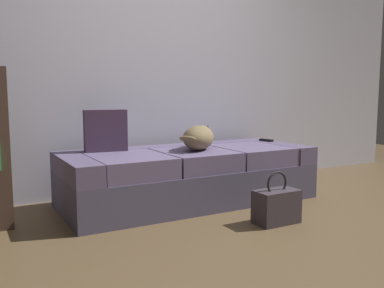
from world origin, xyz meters
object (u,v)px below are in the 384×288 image
at_px(couch, 189,176).
at_px(dog_tan, 199,137).
at_px(tv_remote, 266,140).
at_px(throw_pillow, 106,130).
at_px(handbag, 276,206).

bearing_deg(couch, dog_tan, -25.55).
bearing_deg(tv_remote, throw_pillow, 167.49).
bearing_deg(handbag, couch, 106.94).
relative_size(couch, dog_tan, 4.03).
distance_m(couch, tv_remote, 1.00).
relative_size(dog_tan, handbag, 1.39).
relative_size(tv_remote, handbag, 0.40).
xyz_separation_m(couch, throw_pillow, (-0.65, 0.23, 0.40)).
relative_size(dog_tan, throw_pillow, 1.55).
distance_m(throw_pillow, handbag, 1.48).
bearing_deg(handbag, tv_remote, 54.34).
height_order(tv_remote, throw_pillow, throw_pillow).
height_order(couch, handbag, couch).
bearing_deg(couch, handbag, -73.06).
height_order(throw_pillow, handbag, throw_pillow).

